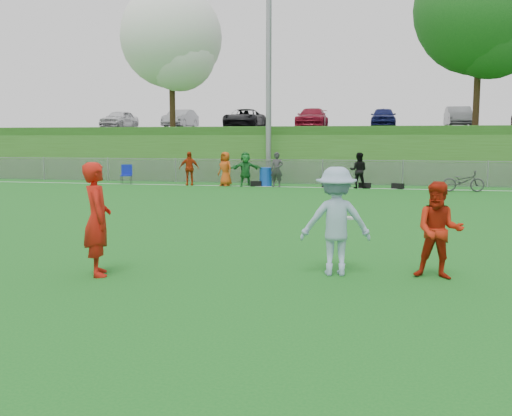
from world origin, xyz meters
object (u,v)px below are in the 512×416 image
(recycling_bin, at_px, (266,177))
(bicycle, at_px, (463,181))
(player_red_center, at_px, (439,231))
(frisbee, at_px, (349,218))
(player_red_left, at_px, (97,219))
(player_blue, at_px, (336,221))

(recycling_bin, relative_size, bicycle, 0.51)
(recycling_bin, xyz_separation_m, bicycle, (9.17, -1.14, 0.01))
(bicycle, bearing_deg, recycling_bin, 80.59)
(player_red_center, distance_m, frisbee, 1.56)
(player_red_left, height_order, bicycle, player_red_left)
(player_red_center, relative_size, player_blue, 0.88)
(player_red_center, distance_m, recycling_bin, 19.08)
(player_blue, relative_size, frisbee, 6.00)
(player_red_center, relative_size, bicycle, 0.91)
(player_red_left, distance_m, recycling_bin, 18.95)
(player_blue, height_order, bicycle, player_blue)
(frisbee, bearing_deg, bicycle, 75.91)
(player_red_left, height_order, player_red_center, player_red_left)
(frisbee, bearing_deg, player_blue, -114.20)
(player_blue, bearing_deg, frisbee, -124.93)
(player_red_left, height_order, frisbee, player_red_left)
(player_red_left, relative_size, bicycle, 1.09)
(frisbee, relative_size, recycling_bin, 0.34)
(recycling_bin, bearing_deg, player_blue, -74.91)
(recycling_bin, bearing_deg, player_red_left, -87.33)
(bicycle, bearing_deg, player_blue, 163.34)
(player_red_center, xyz_separation_m, recycling_bin, (-6.56, 17.92, -0.35))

